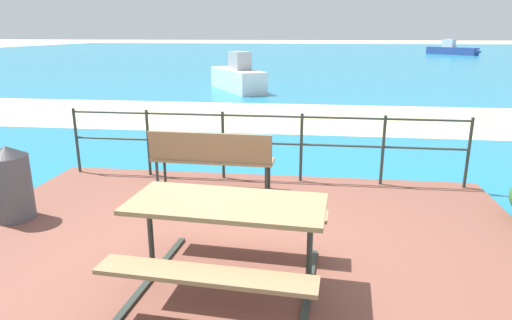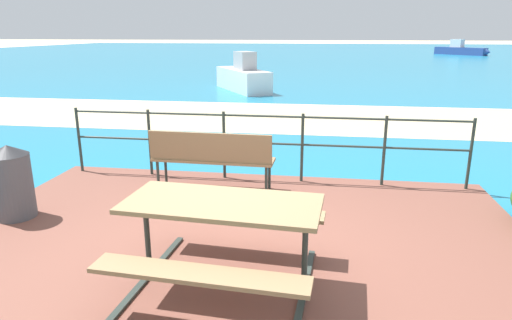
# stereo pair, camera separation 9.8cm
# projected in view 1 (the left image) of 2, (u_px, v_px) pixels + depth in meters

# --- Properties ---
(ground_plane) EXTENTS (240.00, 240.00, 0.00)m
(ground_plane) POSITION_uv_depth(u_px,v_px,m) (234.00, 258.00, 4.58)
(ground_plane) COLOR beige
(patio_paving) EXTENTS (6.40, 5.20, 0.06)m
(patio_paving) POSITION_uv_depth(u_px,v_px,m) (234.00, 255.00, 4.57)
(patio_paving) COLOR brown
(patio_paving) RESTS_ON ground
(sea_water) EXTENTS (90.00, 90.00, 0.01)m
(sea_water) POSITION_uv_depth(u_px,v_px,m) (308.00, 56.00, 42.69)
(sea_water) COLOR teal
(sea_water) RESTS_ON ground
(beach_strip) EXTENTS (54.01, 4.56, 0.01)m
(beach_strip) POSITION_uv_depth(u_px,v_px,m) (286.00, 117.00, 12.13)
(beach_strip) COLOR tan
(beach_strip) RESTS_ON ground
(picnic_table) EXTENTS (1.76, 1.62, 0.79)m
(picnic_table) POSITION_uv_depth(u_px,v_px,m) (227.00, 222.00, 3.81)
(picnic_table) COLOR #8C704C
(picnic_table) RESTS_ON patio_paving
(park_bench) EXTENTS (1.73, 0.46, 0.86)m
(park_bench) POSITION_uv_depth(u_px,v_px,m) (211.00, 155.00, 6.18)
(park_bench) COLOR #8C704C
(park_bench) RESTS_ON patio_paving
(railing_fence) EXTENTS (5.94, 0.04, 1.03)m
(railing_fence) POSITION_uv_depth(u_px,v_px,m) (262.00, 138.00, 6.65)
(railing_fence) COLOR #2D3833
(railing_fence) RESTS_ON patio_paving
(trash_bin) EXTENTS (0.47, 0.47, 0.90)m
(trash_bin) POSITION_uv_depth(u_px,v_px,m) (11.00, 183.00, 5.27)
(trash_bin) COLOR #4C4C51
(trash_bin) RESTS_ON patio_paving
(boat_mid) EXTENTS (2.82, 3.93, 1.50)m
(boat_mid) POSITION_uv_depth(u_px,v_px,m) (236.00, 77.00, 17.50)
(boat_mid) COLOR silver
(boat_mid) RESTS_ON sea_water
(boat_far) EXTENTS (4.47, 4.63, 1.49)m
(boat_far) POSITION_uv_depth(u_px,v_px,m) (453.00, 50.00, 44.45)
(boat_far) COLOR #2D478C
(boat_far) RESTS_ON sea_water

